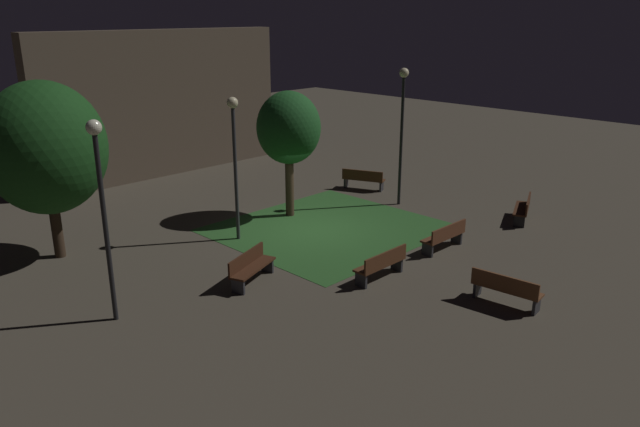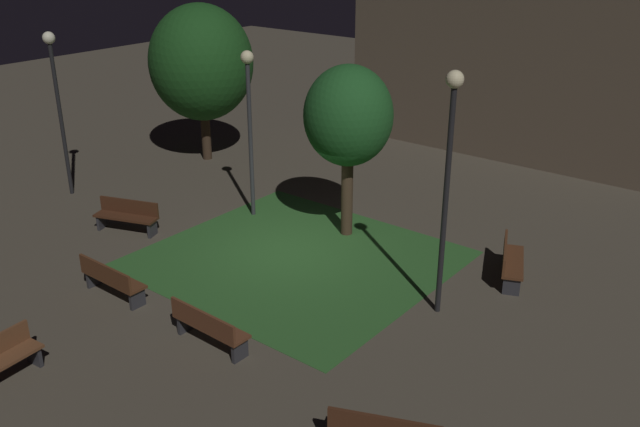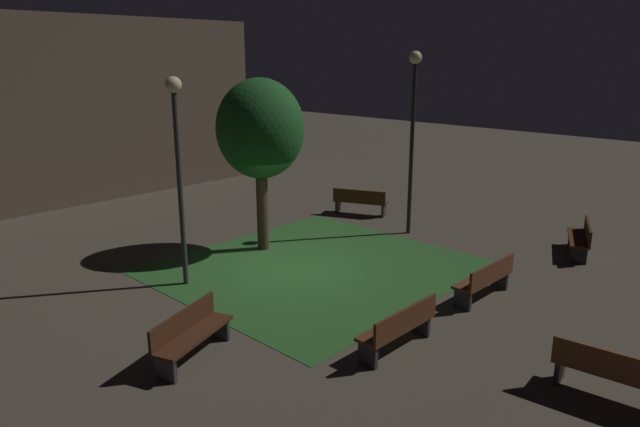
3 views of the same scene
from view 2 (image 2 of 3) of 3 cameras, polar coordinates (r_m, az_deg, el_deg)
ground_plane at (r=17.92m, az=-2.60°, el=-3.16°), size 60.00×60.00×0.00m
grass_lawn at (r=17.50m, az=-2.00°, el=-3.79°), size 7.10×6.64×0.01m
bench_back_row at (r=16.27m, az=-16.91°, el=-5.17°), size 1.80×0.48×0.88m
bench_path_side at (r=14.05m, az=-9.24°, el=-9.16°), size 1.81×0.51×0.88m
bench_corner at (r=16.99m, az=15.43°, el=-3.75°), size 1.15×1.84×0.88m
bench_by_lamp at (r=19.60m, az=-15.66°, el=-0.11°), size 1.86×1.07×0.88m
tree_near_wall at (r=24.45m, az=-9.80°, el=12.17°), size 3.57×3.57×5.43m
tree_left_canopy at (r=17.81m, az=2.35°, el=7.97°), size 2.32×2.32×4.63m
lamp_post_plaza_west at (r=19.21m, az=-5.88°, el=8.75°), size 0.36×0.36×4.74m
lamp_post_plaza_east at (r=22.16m, az=-20.98°, el=9.66°), size 0.36×0.36×4.99m
lamp_post_path_center at (r=14.06m, az=10.61°, el=4.50°), size 0.36×0.36×5.29m
building_wall_backdrop at (r=25.12m, az=15.06°, el=11.62°), size 12.20×0.80×6.53m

